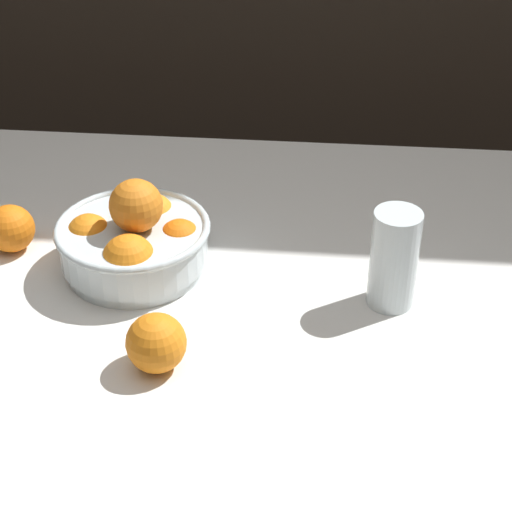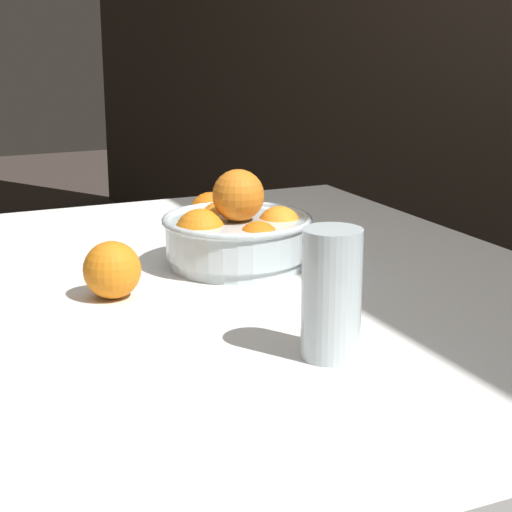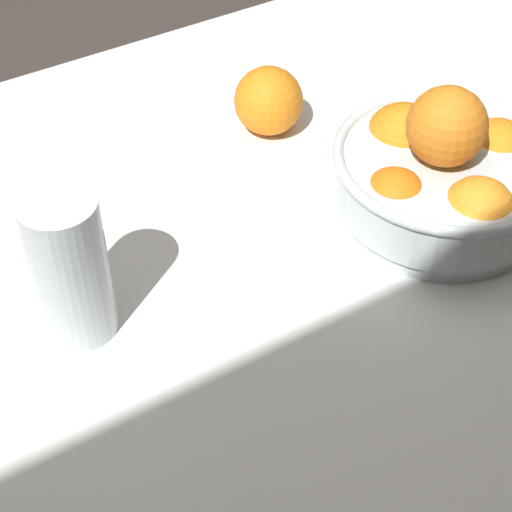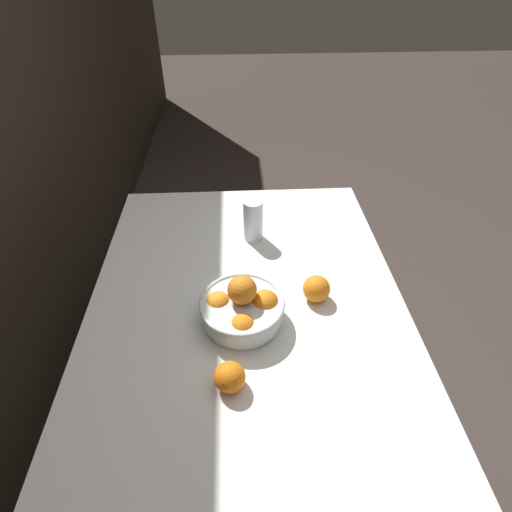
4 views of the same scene
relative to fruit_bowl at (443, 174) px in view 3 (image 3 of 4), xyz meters
name	(u,v)px [view 3 (image 3 of 4)]	position (x,y,z in m)	size (l,w,h in m)	color
dining_table	(355,278)	(0.09, -0.02, -0.12)	(1.29, 0.98, 0.70)	white
fruit_bowl	(443,174)	(0.00, 0.00, 0.00)	(0.24, 0.24, 0.16)	silver
juice_glass	(71,272)	(0.40, -0.05, 0.02)	(0.07, 0.07, 0.16)	#F4A314
orange_loose_front	(269,101)	(0.08, -0.23, -0.01)	(0.08, 0.08, 0.08)	orange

